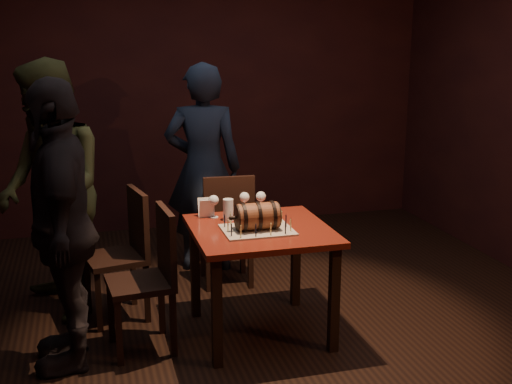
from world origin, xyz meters
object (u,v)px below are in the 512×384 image
(person_left_front, at_px, (62,226))
(chair_back, at_px, (227,224))
(barrel_cake, at_px, (257,216))
(wine_glass_left, at_px, (214,201))
(wine_glass_right, at_px, (261,198))
(chair_left_rear, at_px, (126,247))
(wine_glass_mid, at_px, (244,198))
(person_left_rear, at_px, (51,190))
(person_back, at_px, (203,168))
(pint_of_ale, at_px, (228,210))
(chair_left_front, at_px, (152,271))
(pub_table, at_px, (260,244))

(person_left_front, bearing_deg, chair_back, 128.35)
(barrel_cake, distance_m, person_left_front, 1.21)
(wine_glass_left, distance_m, person_left_front, 1.07)
(wine_glass_right, bearing_deg, person_left_front, -163.48)
(wine_glass_left, bearing_deg, person_left_front, -159.01)
(chair_back, bearing_deg, chair_left_rear, -156.34)
(wine_glass_mid, bearing_deg, person_left_rear, 164.25)
(chair_left_rear, xyz_separation_m, person_back, (0.72, 0.83, 0.36))
(wine_glass_right, xyz_separation_m, pint_of_ale, (-0.26, -0.11, -0.05))
(chair_left_front, bearing_deg, pint_of_ale, 23.19)
(pub_table, relative_size, chair_back, 0.97)
(pub_table, bearing_deg, wine_glass_mid, 93.63)
(chair_left_rear, xyz_separation_m, person_left_rear, (-0.49, 0.20, 0.40))
(barrel_cake, bearing_deg, pint_of_ale, 114.21)
(pub_table, xyz_separation_m, person_left_front, (-1.25, -0.07, 0.24))
(barrel_cake, relative_size, wine_glass_right, 2.05)
(barrel_cake, height_order, wine_glass_mid, barrel_cake)
(chair_left_front, distance_m, person_left_rear, 1.03)
(wine_glass_mid, xyz_separation_m, chair_left_rear, (-0.83, 0.17, -0.34))
(wine_glass_left, height_order, wine_glass_right, same)
(wine_glass_left, bearing_deg, chair_left_front, -145.28)
(chair_back, height_order, chair_left_front, same)
(person_back, distance_m, person_left_front, 1.80)
(pub_table, height_order, person_left_front, person_left_front)
(wine_glass_right, distance_m, person_back, 1.03)
(wine_glass_right, bearing_deg, wine_glass_mid, 174.08)
(pub_table, height_order, wine_glass_left, wine_glass_left)
(pub_table, relative_size, wine_glass_right, 5.59)
(wine_glass_mid, relative_size, pint_of_ale, 1.07)
(wine_glass_right, xyz_separation_m, chair_back, (-0.12, 0.54, -0.35))
(chair_back, xyz_separation_m, chair_left_rear, (-0.82, -0.36, 0.00))
(wine_glass_right, relative_size, person_left_rear, 0.09)
(pint_of_ale, height_order, person_back, person_back)
(barrel_cake, xyz_separation_m, person_left_rear, (-1.30, 0.77, 0.07))
(pub_table, xyz_separation_m, wine_glass_right, (0.10, 0.33, 0.23))
(wine_glass_mid, height_order, chair_left_rear, chair_left_rear)
(wine_glass_mid, relative_size, chair_back, 0.17)
(wine_glass_right, bearing_deg, chair_left_front, -157.19)
(person_left_front, bearing_deg, barrel_cake, 91.06)
(chair_back, bearing_deg, wine_glass_mid, -89.24)
(person_left_rear, bearing_deg, pint_of_ale, 47.60)
(chair_left_front, bearing_deg, wine_glass_left, 34.72)
(chair_left_rear, bearing_deg, chair_back, 23.66)
(pint_of_ale, bearing_deg, wine_glass_left, 132.08)
(barrel_cake, height_order, chair_left_rear, barrel_cake)
(pub_table, bearing_deg, chair_back, 91.89)
(chair_back, distance_m, chair_left_front, 1.13)
(chair_back, distance_m, person_left_rear, 1.38)
(wine_glass_left, relative_size, wine_glass_right, 1.00)
(pub_table, xyz_separation_m, chair_back, (-0.03, 0.87, -0.12))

